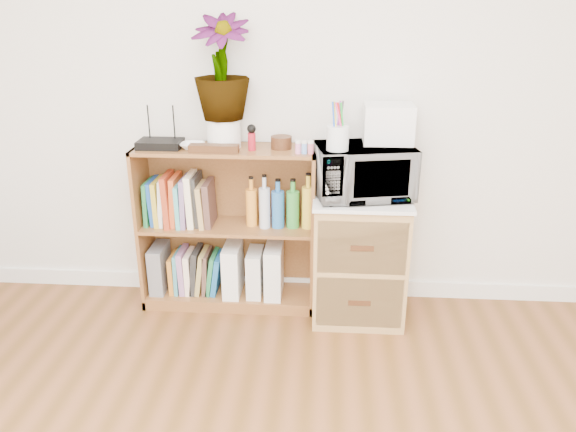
# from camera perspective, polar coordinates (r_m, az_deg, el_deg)

# --- Properties ---
(skirting_board) EXTENTS (4.00, 0.02, 0.10)m
(skirting_board) POSITION_cam_1_polar(r_m,az_deg,el_deg) (3.51, 0.23, -6.97)
(skirting_board) COLOR white
(skirting_board) RESTS_ON ground
(bookshelf) EXTENTS (1.00, 0.30, 0.95)m
(bookshelf) POSITION_cam_1_polar(r_m,az_deg,el_deg) (3.24, -6.11, -1.26)
(bookshelf) COLOR brown
(bookshelf) RESTS_ON ground
(wicker_unit) EXTENTS (0.50, 0.45, 0.70)m
(wicker_unit) POSITION_cam_1_polar(r_m,az_deg,el_deg) (3.18, 7.20, -4.23)
(wicker_unit) COLOR #9E7542
(wicker_unit) RESTS_ON ground
(microwave) EXTENTS (0.56, 0.43, 0.28)m
(microwave) POSITION_cam_1_polar(r_m,az_deg,el_deg) (2.99, 7.65, 4.51)
(microwave) COLOR white
(microwave) RESTS_ON wicker_unit
(pen_cup) EXTENTS (0.11, 0.11, 0.12)m
(pen_cup) POSITION_cam_1_polar(r_m,az_deg,el_deg) (2.84, 5.07, 7.91)
(pen_cup) COLOR silver
(pen_cup) RESTS_ON microwave
(small_appliance) EXTENTS (0.26, 0.21, 0.20)m
(small_appliance) POSITION_cam_1_polar(r_m,az_deg,el_deg) (3.02, 10.14, 9.24)
(small_appliance) COLOR white
(small_appliance) RESTS_ON microwave
(router) EXTENTS (0.24, 0.16, 0.04)m
(router) POSITION_cam_1_polar(r_m,az_deg,el_deg) (3.15, -12.85, 7.16)
(router) COLOR black
(router) RESTS_ON bookshelf
(white_bowl) EXTENTS (0.13, 0.13, 0.03)m
(white_bowl) POSITION_cam_1_polar(r_m,az_deg,el_deg) (3.09, -9.68, 7.04)
(white_bowl) COLOR white
(white_bowl) RESTS_ON bookshelf
(plant_pot) EXTENTS (0.18, 0.18, 0.15)m
(plant_pot) POSITION_cam_1_polar(r_m,az_deg,el_deg) (3.09, -6.53, 8.37)
(plant_pot) COLOR white
(plant_pot) RESTS_ON bookshelf
(potted_plant) EXTENTS (0.30, 0.30, 0.54)m
(potted_plant) POSITION_cam_1_polar(r_m,az_deg,el_deg) (3.04, -6.81, 14.77)
(potted_plant) COLOR #2C6E2F
(potted_plant) RESTS_ON plant_pot
(trinket_box) EXTENTS (0.26, 0.07, 0.04)m
(trinket_box) POSITION_cam_1_polar(r_m,az_deg,el_deg) (3.00, -7.53, 6.81)
(trinket_box) COLOR #381E0F
(trinket_box) RESTS_ON bookshelf
(kokeshi_doll) EXTENTS (0.04, 0.04, 0.09)m
(kokeshi_doll) POSITION_cam_1_polar(r_m,az_deg,el_deg) (3.02, -3.70, 7.55)
(kokeshi_doll) COLOR maroon
(kokeshi_doll) RESTS_ON bookshelf
(wooden_bowl) EXTENTS (0.11, 0.11, 0.07)m
(wooden_bowl) POSITION_cam_1_polar(r_m,az_deg,el_deg) (3.05, -0.69, 7.48)
(wooden_bowl) COLOR #361D0E
(wooden_bowl) RESTS_ON bookshelf
(paint_jars) EXTENTS (0.10, 0.04, 0.05)m
(paint_jars) POSITION_cam_1_polar(r_m,az_deg,el_deg) (2.95, 1.67, 6.85)
(paint_jars) COLOR pink
(paint_jars) RESTS_ON bookshelf
(file_box) EXTENTS (0.08, 0.22, 0.28)m
(file_box) POSITION_cam_1_polar(r_m,az_deg,el_deg) (3.45, -12.89, -5.13)
(file_box) COLOR slate
(file_box) RESTS_ON bookshelf
(magazine_holder_left) EXTENTS (0.10, 0.24, 0.30)m
(magazine_holder_left) POSITION_cam_1_polar(r_m,az_deg,el_deg) (3.33, -5.61, -5.37)
(magazine_holder_left) COLOR white
(magazine_holder_left) RESTS_ON bookshelf
(magazine_holder_mid) EXTENTS (0.09, 0.22, 0.27)m
(magazine_holder_mid) POSITION_cam_1_polar(r_m,az_deg,el_deg) (3.32, -3.34, -5.71)
(magazine_holder_mid) COLOR silver
(magazine_holder_mid) RESTS_ON bookshelf
(magazine_holder_right) EXTENTS (0.10, 0.25, 0.31)m
(magazine_holder_right) POSITION_cam_1_polar(r_m,az_deg,el_deg) (3.30, -1.43, -5.50)
(magazine_holder_right) COLOR white
(magazine_holder_right) RESTS_ON bookshelf
(cookbooks) EXTENTS (0.38, 0.20, 0.30)m
(cookbooks) POSITION_cam_1_polar(r_m,az_deg,el_deg) (3.24, -10.94, 1.50)
(cookbooks) COLOR #1D7039
(cookbooks) RESTS_ON bookshelf
(liquor_bottles) EXTENTS (0.39, 0.07, 0.31)m
(liquor_bottles) POSITION_cam_1_polar(r_m,az_deg,el_deg) (3.14, -0.72, 1.40)
(liquor_bottles) COLOR orange
(liquor_bottles) RESTS_ON bookshelf
(lower_books) EXTENTS (0.31, 0.19, 0.27)m
(lower_books) POSITION_cam_1_polar(r_m,az_deg,el_deg) (3.40, -9.34, -5.52)
(lower_books) COLOR #BB6E21
(lower_books) RESTS_ON bookshelf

